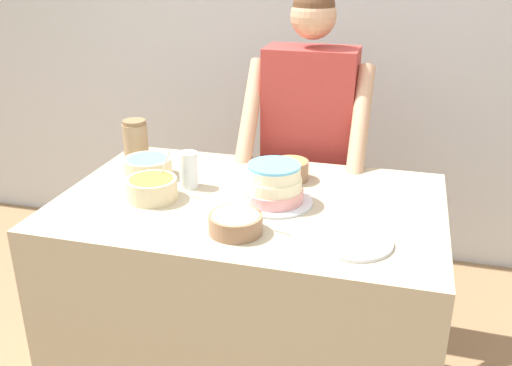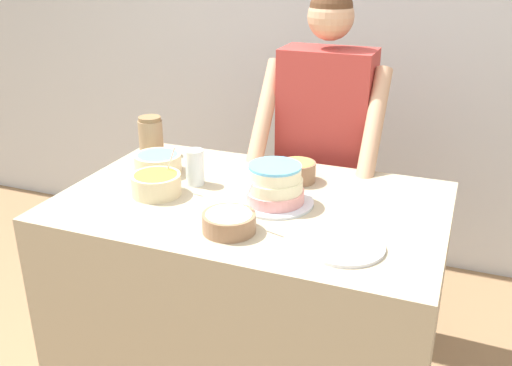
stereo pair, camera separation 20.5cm
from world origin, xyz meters
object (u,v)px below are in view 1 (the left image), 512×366
object	(u,v)px
frosting_bowl_white	(236,223)
stoneware_jar	(135,140)
frosting_bowl_yellow	(291,169)
frosting_bowl_blue	(148,167)
ceramic_plate	(352,241)
person_baker	(309,137)
drinking_glass	(189,170)
cake	(274,186)
frosting_bowl_orange	(152,188)

from	to	relation	value
frosting_bowl_white	stoneware_jar	bearing A→B (deg)	138.14
frosting_bowl_yellow	stoneware_jar	distance (m)	0.72
frosting_bowl_blue	ceramic_plate	distance (m)	0.94
person_baker	frosting_bowl_yellow	distance (m)	0.42
frosting_bowl_yellow	frosting_bowl_white	bearing A→B (deg)	-98.79
stoneware_jar	person_baker	bearing A→B (deg)	26.40
person_baker	frosting_bowl_white	bearing A→B (deg)	-94.61
ceramic_plate	frosting_bowl_white	bearing A→B (deg)	-175.84
frosting_bowl_blue	drinking_glass	xyz separation A→B (m)	(0.20, -0.06, 0.03)
cake	frosting_bowl_white	bearing A→B (deg)	-103.99
person_baker	frosting_bowl_white	xyz separation A→B (m)	(-0.07, -0.93, -0.01)
person_baker	ceramic_plate	distance (m)	0.95
cake	ceramic_plate	world-z (taller)	cake
frosting_bowl_orange	drinking_glass	distance (m)	0.17
drinking_glass	cake	bearing A→B (deg)	-9.73
person_baker	frosting_bowl_orange	world-z (taller)	person_baker
person_baker	frosting_bowl_yellow	size ratio (longest dim) A/B	11.55
frosting_bowl_orange	frosting_bowl_white	distance (m)	0.42
frosting_bowl_blue	drinking_glass	world-z (taller)	drinking_glass
frosting_bowl_orange	stoneware_jar	distance (m)	0.47
ceramic_plate	frosting_bowl_blue	bearing A→B (deg)	158.00
person_baker	drinking_glass	world-z (taller)	person_baker
frosting_bowl_yellow	frosting_bowl_orange	bearing A→B (deg)	-144.84
cake	frosting_bowl_orange	world-z (taller)	frosting_bowl_orange
frosting_bowl_white	ceramic_plate	bearing A→B (deg)	4.16
cake	frosting_bowl_yellow	size ratio (longest dim) A/B	1.99
frosting_bowl_blue	stoneware_jar	size ratio (longest dim) A/B	1.12
ceramic_plate	drinking_glass	bearing A→B (deg)	156.13
person_baker	ceramic_plate	bearing A→B (deg)	-71.23
ceramic_plate	stoneware_jar	size ratio (longest dim) A/B	1.50
frosting_bowl_blue	frosting_bowl_yellow	world-z (taller)	same
drinking_glass	stoneware_jar	xyz separation A→B (m)	(-0.35, 0.25, 0.01)
frosting_bowl_orange	frosting_bowl_white	bearing A→B (deg)	-25.16
person_baker	frosting_bowl_yellow	world-z (taller)	person_baker
frosting_bowl_orange	frosting_bowl_blue	bearing A→B (deg)	118.82
frosting_bowl_white	drinking_glass	world-z (taller)	frosting_bowl_white
frosting_bowl_orange	drinking_glass	world-z (taller)	frosting_bowl_orange
frosting_bowl_white	frosting_bowl_yellow	bearing A→B (deg)	81.21
cake	frosting_bowl_yellow	distance (m)	0.24
cake	frosting_bowl_orange	size ratio (longest dim) A/B	1.53
frosting_bowl_blue	drinking_glass	bearing A→B (deg)	-15.38
drinking_glass	ceramic_plate	xyz separation A→B (m)	(0.67, -0.30, -0.07)
frosting_bowl_white	drinking_glass	xyz separation A→B (m)	(-0.29, 0.33, 0.04)
drinking_glass	ceramic_plate	world-z (taller)	drinking_glass
drinking_glass	frosting_bowl_yellow	bearing A→B (deg)	25.80
cake	ceramic_plate	size ratio (longest dim) A/B	1.11
frosting_bowl_orange	frosting_bowl_blue	distance (m)	0.23
cake	frosting_bowl_white	world-z (taller)	frosting_bowl_white
frosting_bowl_yellow	drinking_glass	distance (m)	0.41
frosting_bowl_yellow	frosting_bowl_white	xyz separation A→B (m)	(-0.08, -0.50, -0.01)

